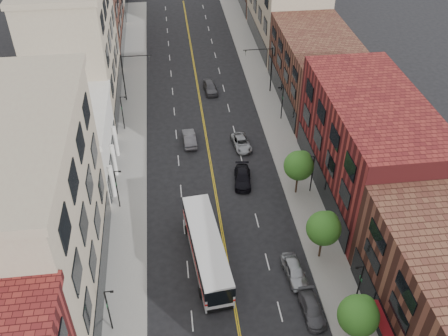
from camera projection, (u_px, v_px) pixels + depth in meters
name	position (u px, v px, depth m)	size (l,w,h in m)	color
sidewalk_left	(131.00, 150.00, 65.05)	(4.00, 110.00, 0.15)	gray
sidewalk_right	(281.00, 139.00, 66.99)	(4.00, 110.00, 0.15)	gray
bldg_l_tanoffice	(28.00, 222.00, 41.66)	(10.00, 22.00, 18.00)	gray
bldg_l_white	(67.00, 147.00, 58.83)	(10.00, 14.00, 8.00)	silver
bldg_l_far_a	(75.00, 47.00, 69.07)	(10.00, 20.00, 18.00)	gray
bldg_l_far_b	(90.00, 6.00, 85.66)	(10.00, 20.00, 15.00)	#542B21
bldg_r_mid	(368.00, 146.00, 55.41)	(10.00, 22.00, 12.00)	#5C1819
bldg_r_far_a	(316.00, 69.00, 72.47)	(10.00, 20.00, 10.00)	#542B21
bldg_r_far_b	(286.00, 5.00, 87.69)	(10.00, 22.00, 14.00)	gray
tree_r_1	(359.00, 314.00, 40.22)	(3.40, 3.40, 5.59)	black
tree_r_2	(324.00, 227.00, 48.05)	(3.40, 3.40, 5.59)	black
tree_r_3	(299.00, 165.00, 55.88)	(3.40, 3.40, 5.59)	black
lamp_l_1	(109.00, 308.00, 42.03)	(0.81, 0.55, 5.05)	black
lamp_l_2	(117.00, 187.00, 54.56)	(0.81, 0.55, 5.05)	black
lamp_l_3	(123.00, 111.00, 67.10)	(0.81, 0.55, 5.05)	black
lamp_r_1	(359.00, 283.00, 44.16)	(0.81, 0.55, 5.05)	black
lamp_r_2	(312.00, 172.00, 56.69)	(0.81, 0.55, 5.05)	black
lamp_r_3	(282.00, 101.00, 69.22)	(0.81, 0.55, 5.05)	black
signal_mast_left	(128.00, 72.00, 72.40)	(4.49, 0.18, 7.20)	black
signal_mast_right	(267.00, 65.00, 74.39)	(4.49, 0.18, 7.20)	black
city_bus	(207.00, 248.00, 48.93)	(3.99, 12.93, 3.27)	silver
car_parked_mid	(312.00, 309.00, 44.75)	(1.78, 4.38, 1.27)	#49494E
car_parked_far	(295.00, 271.00, 48.07)	(1.82, 4.53, 1.54)	#A0A2A7
car_lane_behind	(189.00, 138.00, 65.94)	(1.58, 4.54, 1.49)	#57565C
car_lane_a	(243.00, 178.00, 59.50)	(1.94, 4.77, 1.39)	black
car_lane_b	(241.00, 143.00, 65.31)	(2.12, 4.60, 1.28)	gray
car_lane_c	(210.00, 87.00, 76.89)	(1.84, 4.58, 1.56)	#49494E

